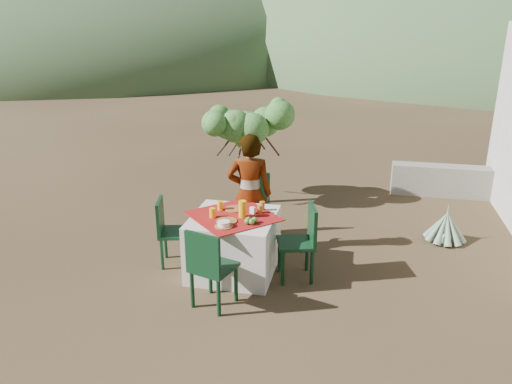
{
  "coord_description": "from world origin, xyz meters",
  "views": [
    {
      "loc": [
        1.72,
        -5.68,
        3.07
      ],
      "look_at": [
        0.44,
        0.21,
        0.95
      ],
      "focal_mm": 35.0,
      "sensor_mm": 36.0,
      "label": 1
    }
  ],
  "objects_px": {
    "chair_left": "(169,229)",
    "person": "(250,194)",
    "shrub_tree": "(251,131)",
    "chair_right": "(302,239)",
    "juice_pitcher": "(242,209)",
    "table": "(234,244)",
    "chair_near": "(209,265)",
    "agave": "(446,227)",
    "chair_far": "(255,203)"
  },
  "relations": [
    {
      "from": "chair_right",
      "to": "juice_pitcher",
      "type": "bearing_deg",
      "value": -102.76
    },
    {
      "from": "table",
      "to": "person",
      "type": "distance_m",
      "value": 0.78
    },
    {
      "from": "chair_left",
      "to": "chair_right",
      "type": "xyz_separation_m",
      "value": [
        1.72,
        -0.0,
        0.03
      ]
    },
    {
      "from": "chair_near",
      "to": "juice_pitcher",
      "type": "height_order",
      "value": "juice_pitcher"
    },
    {
      "from": "chair_left",
      "to": "shrub_tree",
      "type": "distance_m",
      "value": 2.63
    },
    {
      "from": "chair_left",
      "to": "juice_pitcher",
      "type": "relative_size",
      "value": 4.26
    },
    {
      "from": "agave",
      "to": "person",
      "type": "bearing_deg",
      "value": -161.48
    },
    {
      "from": "chair_right",
      "to": "person",
      "type": "distance_m",
      "value": 1.05
    },
    {
      "from": "person",
      "to": "agave",
      "type": "xyz_separation_m",
      "value": [
        2.69,
        0.9,
        -0.62
      ]
    },
    {
      "from": "chair_right",
      "to": "agave",
      "type": "relative_size",
      "value": 1.49
    },
    {
      "from": "chair_near",
      "to": "juice_pitcher",
      "type": "relative_size",
      "value": 4.5
    },
    {
      "from": "chair_left",
      "to": "agave",
      "type": "bearing_deg",
      "value": -81.6
    },
    {
      "from": "table",
      "to": "person",
      "type": "xyz_separation_m",
      "value": [
        0.06,
        0.63,
        0.45
      ]
    },
    {
      "from": "table",
      "to": "chair_left",
      "type": "height_order",
      "value": "chair_left"
    },
    {
      "from": "person",
      "to": "juice_pitcher",
      "type": "bearing_deg",
      "value": 85.57
    },
    {
      "from": "chair_left",
      "to": "shrub_tree",
      "type": "bearing_deg",
      "value": -26.11
    },
    {
      "from": "agave",
      "to": "chair_left",
      "type": "bearing_deg",
      "value": -157.4
    },
    {
      "from": "agave",
      "to": "table",
      "type": "bearing_deg",
      "value": -150.9
    },
    {
      "from": "person",
      "to": "shrub_tree",
      "type": "bearing_deg",
      "value": -87.59
    },
    {
      "from": "table",
      "to": "juice_pitcher",
      "type": "distance_m",
      "value": 0.5
    },
    {
      "from": "chair_near",
      "to": "chair_left",
      "type": "bearing_deg",
      "value": -30.32
    },
    {
      "from": "table",
      "to": "chair_right",
      "type": "distance_m",
      "value": 0.87
    },
    {
      "from": "table",
      "to": "person",
      "type": "bearing_deg",
      "value": 84.28
    },
    {
      "from": "chair_left",
      "to": "shrub_tree",
      "type": "height_order",
      "value": "shrub_tree"
    },
    {
      "from": "chair_near",
      "to": "chair_left",
      "type": "relative_size",
      "value": 1.05
    },
    {
      "from": "table",
      "to": "chair_near",
      "type": "distance_m",
      "value": 0.89
    },
    {
      "from": "chair_far",
      "to": "chair_near",
      "type": "height_order",
      "value": "chair_far"
    },
    {
      "from": "chair_far",
      "to": "chair_left",
      "type": "relative_size",
      "value": 1.06
    },
    {
      "from": "chair_left",
      "to": "chair_far",
      "type": "bearing_deg",
      "value": -54.12
    },
    {
      "from": "chair_right",
      "to": "person",
      "type": "height_order",
      "value": "person"
    },
    {
      "from": "chair_left",
      "to": "juice_pitcher",
      "type": "xyz_separation_m",
      "value": [
        0.98,
        -0.05,
        0.37
      ]
    },
    {
      "from": "person",
      "to": "juice_pitcher",
      "type": "distance_m",
      "value": 0.65
    },
    {
      "from": "chair_left",
      "to": "agave",
      "type": "xyz_separation_m",
      "value": [
        3.61,
        1.5,
        -0.28
      ]
    },
    {
      "from": "person",
      "to": "shrub_tree",
      "type": "height_order",
      "value": "person"
    },
    {
      "from": "table",
      "to": "chair_right",
      "type": "bearing_deg",
      "value": 1.75
    },
    {
      "from": "chair_near",
      "to": "person",
      "type": "xyz_separation_m",
      "value": [
        0.1,
        1.5,
        0.31
      ]
    },
    {
      "from": "table",
      "to": "chair_left",
      "type": "bearing_deg",
      "value": 178.09
    },
    {
      "from": "table",
      "to": "agave",
      "type": "distance_m",
      "value": 3.15
    },
    {
      "from": "chair_far",
      "to": "chair_left",
      "type": "xyz_separation_m",
      "value": [
        -0.89,
        -1.06,
        -0.03
      ]
    },
    {
      "from": "chair_far",
      "to": "shrub_tree",
      "type": "xyz_separation_m",
      "value": [
        -0.37,
        1.4,
        0.74
      ]
    },
    {
      "from": "chair_far",
      "to": "shrub_tree",
      "type": "relative_size",
      "value": 0.59
    },
    {
      "from": "person",
      "to": "chair_right",
      "type": "bearing_deg",
      "value": 133.06
    },
    {
      "from": "chair_right",
      "to": "agave",
      "type": "xyz_separation_m",
      "value": [
        1.89,
        1.5,
        -0.31
      ]
    },
    {
      "from": "chair_left",
      "to": "chair_right",
      "type": "height_order",
      "value": "chair_right"
    },
    {
      "from": "table",
      "to": "chair_near",
      "type": "bearing_deg",
      "value": -92.55
    },
    {
      "from": "chair_right",
      "to": "chair_far",
      "type": "bearing_deg",
      "value": -158.28
    },
    {
      "from": "shrub_tree",
      "to": "person",
      "type": "bearing_deg",
      "value": -77.82
    },
    {
      "from": "chair_left",
      "to": "person",
      "type": "height_order",
      "value": "person"
    },
    {
      "from": "chair_left",
      "to": "juice_pitcher",
      "type": "bearing_deg",
      "value": -106.86
    },
    {
      "from": "person",
      "to": "agave",
      "type": "relative_size",
      "value": 2.62
    }
  ]
}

